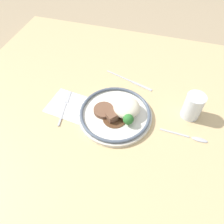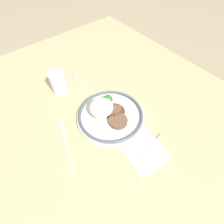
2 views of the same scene
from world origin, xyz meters
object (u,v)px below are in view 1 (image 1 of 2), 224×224
object	(u,v)px
fork	(66,104)
knife	(130,81)
spoon	(193,138)
plate	(118,113)
juice_glass	(193,107)

from	to	relation	value
fork	knife	size ratio (longest dim) A/B	0.80
fork	spoon	bearing A→B (deg)	-101.81
plate	knife	world-z (taller)	plate
fork	spoon	size ratio (longest dim) A/B	1.05
juice_glass	knife	size ratio (longest dim) A/B	0.47
plate	spoon	bearing A→B (deg)	-3.96
spoon	fork	bearing A→B (deg)	-179.49
plate	knife	bearing A→B (deg)	89.33
fork	knife	bearing A→B (deg)	-56.20
plate	juice_glass	size ratio (longest dim) A/B	2.70
fork	knife	world-z (taller)	fork
plate	fork	distance (m)	0.22
juice_glass	fork	world-z (taller)	juice_glass
knife	spoon	size ratio (longest dim) A/B	1.31
plate	spoon	world-z (taller)	plate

